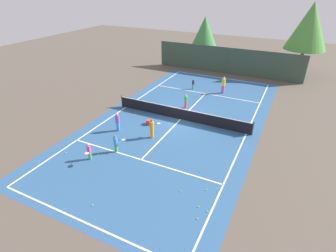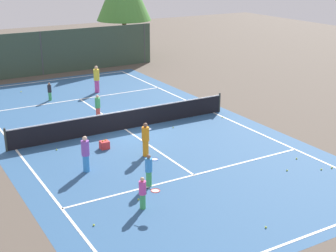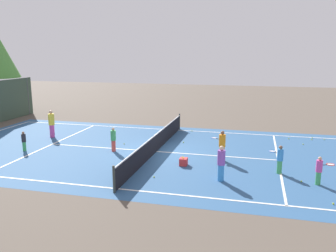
% 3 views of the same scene
% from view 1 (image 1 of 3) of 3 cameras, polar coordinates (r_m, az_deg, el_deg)
% --- Properties ---
extents(ground_plane, '(80.00, 80.00, 0.00)m').
position_cam_1_polar(ground_plane, '(22.36, 2.71, 1.46)').
color(ground_plane, brown).
extents(court_surface, '(13.00, 25.00, 0.01)m').
position_cam_1_polar(court_surface, '(22.36, 2.71, 1.47)').
color(court_surface, '#2D5684').
rests_on(court_surface, ground_plane).
extents(tennis_net, '(11.90, 0.10, 1.10)m').
position_cam_1_polar(tennis_net, '(22.13, 2.74, 2.64)').
color(tennis_net, '#333833').
rests_on(tennis_net, ground_plane).
extents(perimeter_fence, '(18.00, 0.12, 3.20)m').
position_cam_1_polar(perimeter_fence, '(34.31, 12.49, 13.59)').
color(perimeter_fence, '#384C3D').
rests_on(perimeter_fence, ground_plane).
extents(tree_0, '(3.45, 3.45, 6.22)m').
position_cam_1_polar(tree_0, '(37.46, 7.89, 19.45)').
color(tree_0, brown).
rests_on(tree_0, ground_plane).
extents(tree_1, '(4.64, 4.64, 8.31)m').
position_cam_1_polar(tree_1, '(35.71, 28.16, 18.42)').
color(tree_1, brown).
rests_on(tree_1, ground_plane).
extents(player_0, '(0.28, 0.28, 1.33)m').
position_cam_1_polar(player_0, '(24.16, 3.86, 5.40)').
color(player_0, '#E54C3F').
rests_on(player_0, ground_plane).
extents(player_1, '(0.24, 0.24, 1.10)m').
position_cam_1_polar(player_1, '(28.75, 5.44, 9.01)').
color(player_1, '#3FA559').
rests_on(player_1, ground_plane).
extents(player_2, '(0.75, 0.84, 1.53)m').
position_cam_1_polar(player_2, '(19.41, -3.47, -0.47)').
color(player_2, orange).
rests_on(player_2, ground_plane).
extents(player_3, '(0.61, 0.81, 1.20)m').
position_cam_1_polar(player_3, '(17.87, -16.67, -5.27)').
color(player_3, '#3FA559').
rests_on(player_3, ground_plane).
extents(player_4, '(0.37, 0.37, 1.74)m').
position_cam_1_polar(player_4, '(28.01, 11.84, 8.68)').
color(player_4, '#D14799').
rests_on(player_4, ground_plane).
extents(player_5, '(0.33, 0.33, 1.54)m').
position_cam_1_polar(player_5, '(20.66, -10.81, 0.94)').
color(player_5, '#388CD8').
rests_on(player_5, ground_plane).
extents(player_6, '(0.80, 0.69, 1.29)m').
position_cam_1_polar(player_6, '(18.19, -11.15, -3.66)').
color(player_6, '#3FA559').
rests_on(player_6, ground_plane).
extents(ball_crate, '(0.40, 0.36, 0.43)m').
position_cam_1_polar(ball_crate, '(21.54, -4.10, 0.82)').
color(ball_crate, red).
rests_on(ball_crate, ground_plane).
extents(tennis_ball_0, '(0.07, 0.07, 0.07)m').
position_cam_1_polar(tennis_ball_0, '(23.22, -7.21, 2.44)').
color(tennis_ball_0, '#CCE533').
rests_on(tennis_ball_0, ground_plane).
extents(tennis_ball_1, '(0.07, 0.07, 0.07)m').
position_cam_1_polar(tennis_ball_1, '(15.14, 2.77, -13.86)').
color(tennis_ball_1, '#CCE533').
rests_on(tennis_ball_1, ground_plane).
extents(tennis_ball_2, '(0.07, 0.07, 0.07)m').
position_cam_1_polar(tennis_ball_2, '(13.85, 6.35, -19.23)').
color(tennis_ball_2, '#CCE533').
rests_on(tennis_ball_2, ground_plane).
extents(tennis_ball_3, '(0.07, 0.07, 0.07)m').
position_cam_1_polar(tennis_ball_3, '(14.91, -16.02, -16.09)').
color(tennis_ball_3, '#CCE533').
rests_on(tennis_ball_3, ground_plane).
extents(tennis_ball_4, '(0.07, 0.07, 0.07)m').
position_cam_1_polar(tennis_ball_4, '(20.23, 15.65, -2.78)').
color(tennis_ball_4, '#CCE533').
rests_on(tennis_ball_4, ground_plane).
extents(tennis_ball_5, '(0.07, 0.07, 0.07)m').
position_cam_1_polar(tennis_ball_5, '(18.49, -14.81, -5.92)').
color(tennis_ball_5, '#CCE533').
rests_on(tennis_ball_5, ground_plane).
extents(tennis_ball_6, '(0.07, 0.07, 0.07)m').
position_cam_1_polar(tennis_ball_6, '(15.34, 8.17, -13.50)').
color(tennis_ball_6, '#CCE533').
rests_on(tennis_ball_6, ground_plane).
extents(tennis_ball_7, '(0.07, 0.07, 0.07)m').
position_cam_1_polar(tennis_ball_7, '(31.75, 5.47, 9.94)').
color(tennis_ball_7, '#CCE533').
rests_on(tennis_ball_7, ground_plane).
extents(tennis_ball_8, '(0.07, 0.07, 0.07)m').
position_cam_1_polar(tennis_ball_8, '(14.39, 6.60, -16.90)').
color(tennis_ball_8, '#CCE533').
rests_on(tennis_ball_8, ground_plane).
extents(tennis_ball_9, '(0.07, 0.07, 0.07)m').
position_cam_1_polar(tennis_ball_9, '(19.30, -21.17, -5.46)').
color(tennis_ball_9, '#CCE533').
rests_on(tennis_ball_9, ground_plane).
extents(tennis_ball_10, '(0.07, 0.07, 0.07)m').
position_cam_1_polar(tennis_ball_10, '(23.94, 7.10, 3.29)').
color(tennis_ball_10, '#CCE533').
rests_on(tennis_ball_10, ground_plane).
extents(tennis_ball_11, '(0.07, 0.07, 0.07)m').
position_cam_1_polar(tennis_ball_11, '(14.23, 8.45, -17.74)').
color(tennis_ball_11, '#CCE533').
rests_on(tennis_ball_11, ground_plane).
extents(tennis_ball_12, '(0.07, 0.07, 0.07)m').
position_cam_1_polar(tennis_ball_12, '(20.79, 7.15, -0.92)').
color(tennis_ball_12, '#CCE533').
rests_on(tennis_ball_12, ground_plane).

